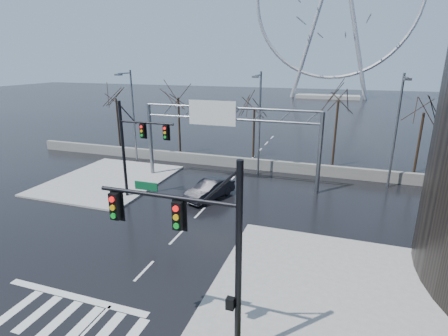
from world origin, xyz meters
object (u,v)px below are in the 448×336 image
at_px(sign_gantry, 225,128).
at_px(signal_mast_far, 135,142).
at_px(signal_mast_near, 202,241).
at_px(car, 210,189).
at_px(ferris_wheel, 336,2).

bearing_deg(sign_gantry, signal_mast_far, -132.47).
bearing_deg(signal_mast_near, car, 110.04).
xyz_separation_m(signal_mast_far, ferris_wheel, (10.87, 86.04, 21.30)).
xyz_separation_m(signal_mast_near, sign_gantry, (-5.52, 19.00, 0.31)).
height_order(signal_mast_near, sign_gantry, signal_mast_near).
distance_m(signal_mast_near, ferris_wheel, 101.29).
relative_size(signal_mast_far, car, 1.68).
bearing_deg(car, signal_mast_near, -49.15).
height_order(signal_mast_near, car, signal_mast_near).
distance_m(sign_gantry, car, 5.99).
xyz_separation_m(sign_gantry, ferris_wheel, (5.38, 80.04, 20.95)).
distance_m(signal_mast_near, car, 16.41).
distance_m(signal_mast_near, sign_gantry, 19.79).
height_order(signal_mast_near, signal_mast_far, same).
xyz_separation_m(sign_gantry, car, (0.07, -4.06, -4.40)).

